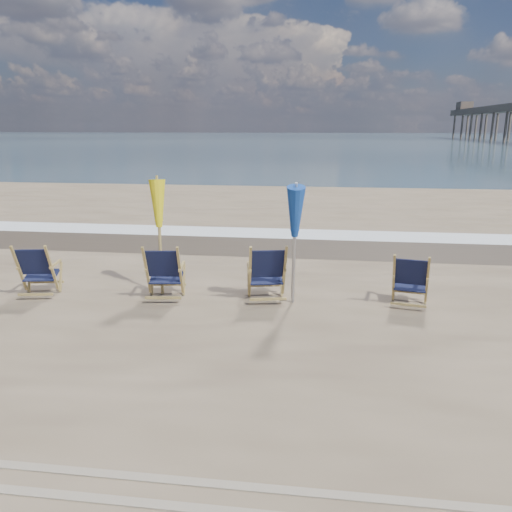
{
  "coord_description": "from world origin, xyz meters",
  "views": [
    {
      "loc": [
        1.05,
        -5.79,
        3.0
      ],
      "look_at": [
        0.0,
        2.2,
        0.9
      ],
      "focal_mm": 35.0,
      "sensor_mm": 36.0,
      "label": 1
    }
  ],
  "objects_px": {
    "beach_chair_0": "(52,270)",
    "beach_chair_2": "(285,273)",
    "beach_chair_1": "(180,273)",
    "umbrella_yellow": "(158,210)",
    "umbrella_blue": "(295,214)",
    "beach_chair_3": "(427,282)"
  },
  "relations": [
    {
      "from": "beach_chair_2",
      "to": "umbrella_yellow",
      "type": "relative_size",
      "value": 0.52
    },
    {
      "from": "beach_chair_3",
      "to": "umbrella_yellow",
      "type": "distance_m",
      "value": 4.81
    },
    {
      "from": "beach_chair_0",
      "to": "umbrella_blue",
      "type": "bearing_deg",
      "value": 170.16
    },
    {
      "from": "beach_chair_0",
      "to": "beach_chair_2",
      "type": "height_order",
      "value": "beach_chair_2"
    },
    {
      "from": "beach_chair_2",
      "to": "beach_chair_1",
      "type": "bearing_deg",
      "value": -5.69
    },
    {
      "from": "beach_chair_2",
      "to": "umbrella_yellow",
      "type": "bearing_deg",
      "value": -17.47
    },
    {
      "from": "beach_chair_0",
      "to": "umbrella_yellow",
      "type": "distance_m",
      "value": 2.19
    },
    {
      "from": "beach_chair_1",
      "to": "umbrella_blue",
      "type": "relative_size",
      "value": 0.49
    },
    {
      "from": "beach_chair_1",
      "to": "beach_chair_2",
      "type": "height_order",
      "value": "beach_chair_2"
    },
    {
      "from": "beach_chair_2",
      "to": "umbrella_blue",
      "type": "bearing_deg",
      "value": 116.21
    },
    {
      "from": "beach_chair_0",
      "to": "umbrella_blue",
      "type": "xyz_separation_m",
      "value": [
        4.31,
        0.07,
        1.1
      ]
    },
    {
      "from": "umbrella_yellow",
      "to": "beach_chair_3",
      "type": "bearing_deg",
      "value": -3.78
    },
    {
      "from": "beach_chair_0",
      "to": "beach_chair_1",
      "type": "height_order",
      "value": "beach_chair_1"
    },
    {
      "from": "beach_chair_2",
      "to": "umbrella_yellow",
      "type": "xyz_separation_m",
      "value": [
        -2.29,
        0.24,
        1.02
      ]
    },
    {
      "from": "umbrella_yellow",
      "to": "beach_chair_1",
      "type": "bearing_deg",
      "value": -41.42
    },
    {
      "from": "beach_chair_3",
      "to": "umbrella_blue",
      "type": "bearing_deg",
      "value": 15.2
    },
    {
      "from": "beach_chair_2",
      "to": "beach_chair_3",
      "type": "relative_size",
      "value": 1.11
    },
    {
      "from": "beach_chair_1",
      "to": "umbrella_blue",
      "type": "bearing_deg",
      "value": 171.71
    },
    {
      "from": "beach_chair_3",
      "to": "umbrella_yellow",
      "type": "xyz_separation_m",
      "value": [
        -4.68,
        0.31,
        1.07
      ]
    },
    {
      "from": "beach_chair_0",
      "to": "umbrella_blue",
      "type": "height_order",
      "value": "umbrella_blue"
    },
    {
      "from": "beach_chair_2",
      "to": "umbrella_blue",
      "type": "xyz_separation_m",
      "value": [
        0.17,
        -0.22,
        1.07
      ]
    },
    {
      "from": "beach_chair_1",
      "to": "umbrella_blue",
      "type": "distance_m",
      "value": 2.26
    }
  ]
}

